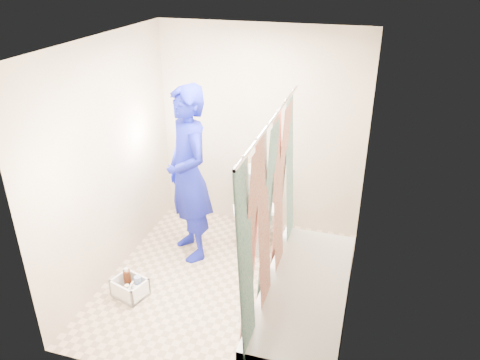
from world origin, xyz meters
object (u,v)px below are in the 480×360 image
(plumber, at_px, (188,175))
(cleaning_caddy, at_px, (131,288))
(bathtub, at_px, (304,306))
(toilet, at_px, (254,209))

(plumber, xyz_separation_m, cleaning_caddy, (-0.29, -0.88, -0.87))
(plumber, distance_m, cleaning_caddy, 1.27)
(cleaning_caddy, bearing_deg, plumber, 88.87)
(bathtub, bearing_deg, cleaning_caddy, -179.11)
(bathtub, bearing_deg, plumber, 148.69)
(toilet, distance_m, cleaning_caddy, 1.62)
(toilet, bearing_deg, bathtub, -78.52)
(bathtub, height_order, cleaning_caddy, bathtub)
(bathtub, height_order, toilet, toilet)
(plumber, height_order, cleaning_caddy, plumber)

